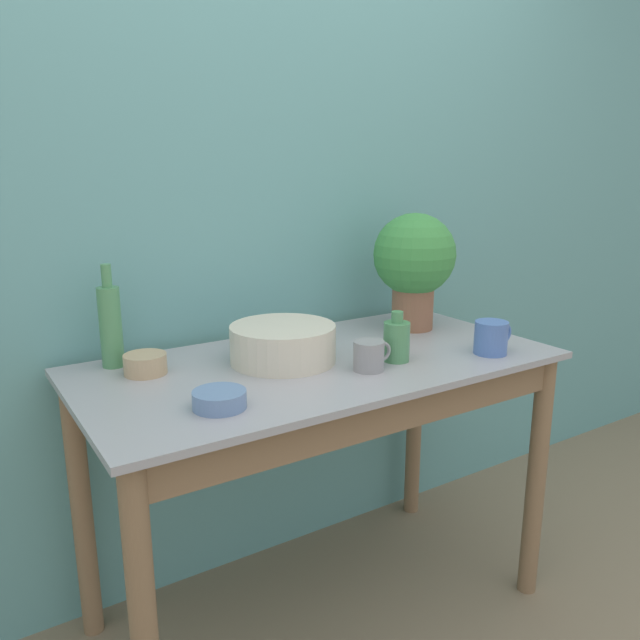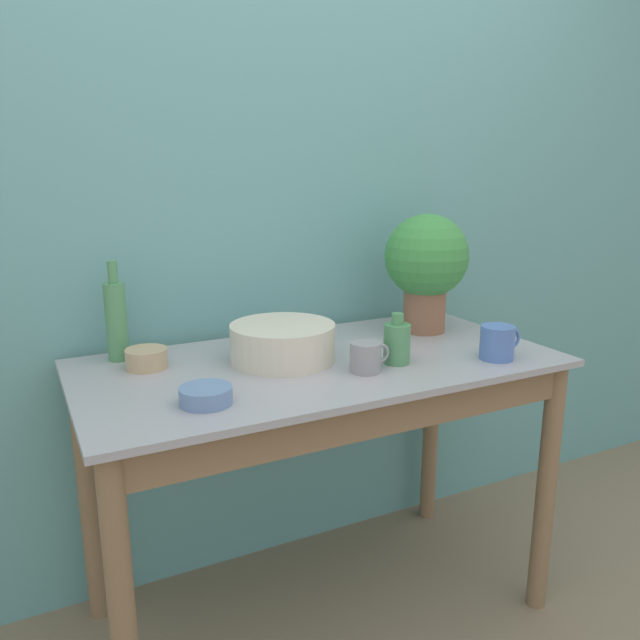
{
  "view_description": "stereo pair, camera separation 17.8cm",
  "coord_description": "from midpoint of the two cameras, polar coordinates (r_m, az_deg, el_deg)",
  "views": [
    {
      "loc": [
        -0.93,
        -1.11,
        1.4
      ],
      "look_at": [
        0.0,
        0.35,
        0.96
      ],
      "focal_mm": 35.0,
      "sensor_mm": 36.0,
      "label": 1
    },
    {
      "loc": [
        -0.78,
        -1.2,
        1.4
      ],
      "look_at": [
        0.0,
        0.35,
        0.96
      ],
      "focal_mm": 35.0,
      "sensor_mm": 36.0,
      "label": 2
    }
  ],
  "objects": [
    {
      "name": "bottle_tall",
      "position": [
        1.85,
        -21.26,
        -0.43
      ],
      "size": [
        0.06,
        0.06,
        0.29
      ],
      "color": "#4C8C59",
      "rests_on": "counter_table"
    },
    {
      "name": "bowl_small_tan",
      "position": [
        1.78,
        -18.49,
        -3.88
      ],
      "size": [
        0.12,
        0.12,
        0.06
      ],
      "color": "tan",
      "rests_on": "counter_table"
    },
    {
      "name": "bottle_short",
      "position": [
        1.79,
        4.21,
        -1.9
      ],
      "size": [
        0.08,
        0.08,
        0.15
      ],
      "color": "#4C8C59",
      "rests_on": "counter_table"
    },
    {
      "name": "potted_plant",
      "position": [
        2.12,
        6.24,
        5.38
      ],
      "size": [
        0.28,
        0.28,
        0.4
      ],
      "color": "#8C5B42",
      "rests_on": "counter_table"
    },
    {
      "name": "bowl_wash_large",
      "position": [
        1.79,
        -6.26,
        -2.19
      ],
      "size": [
        0.3,
        0.3,
        0.11
      ],
      "color": "beige",
      "rests_on": "counter_table"
    },
    {
      "name": "mug_blue",
      "position": [
        1.91,
        12.86,
        -1.6
      ],
      "size": [
        0.14,
        0.1,
        0.1
      ],
      "color": "#4C70B7",
      "rests_on": "counter_table"
    },
    {
      "name": "wall_back",
      "position": [
        2.1,
        -8.48,
        8.5
      ],
      "size": [
        6.0,
        0.05,
        2.4
      ],
      "color": "#609E9E",
      "rests_on": "ground_plane"
    },
    {
      "name": "counter_table",
      "position": [
        1.85,
        -2.34,
        -8.72
      ],
      "size": [
        1.38,
        0.69,
        0.84
      ],
      "color": "#846647",
      "rests_on": "ground_plane"
    },
    {
      "name": "mug_grey",
      "position": [
        1.72,
        1.59,
        -3.31
      ],
      "size": [
        0.12,
        0.09,
        0.08
      ],
      "color": "gray",
      "rests_on": "counter_table"
    },
    {
      "name": "bowl_small_blue",
      "position": [
        1.5,
        -12.6,
        -7.17
      ],
      "size": [
        0.13,
        0.13,
        0.04
      ],
      "color": "#6684B2",
      "rests_on": "counter_table"
    }
  ]
}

